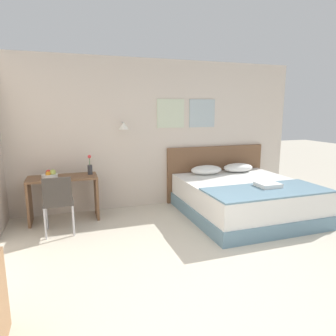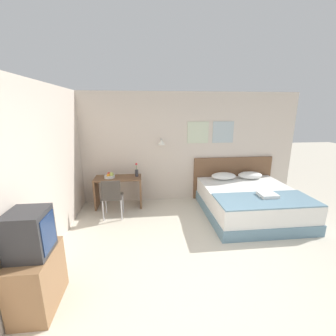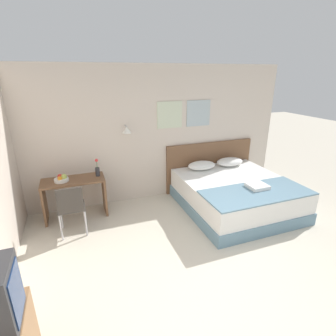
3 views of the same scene
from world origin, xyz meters
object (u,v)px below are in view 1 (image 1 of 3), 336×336
(bed, at_px, (244,199))
(throw_blanket, at_px, (267,190))
(headboard, at_px, (216,173))
(flower_vase, at_px, (90,168))
(pillow_left, at_px, (206,170))
(pillow_right, at_px, (238,168))
(folded_towel_near_foot, at_px, (268,185))
(desk, at_px, (63,190))
(desk_chair, at_px, (58,200))
(fruit_bowl, at_px, (50,175))

(bed, height_order, throw_blanket, throw_blanket)
(headboard, relative_size, flower_vase, 6.30)
(pillow_left, height_order, pillow_right, same)
(flower_vase, bearing_deg, throw_blanket, -29.29)
(bed, distance_m, folded_towel_near_foot, 0.58)
(bed, bearing_deg, throw_blanket, -90.00)
(headboard, bearing_deg, bed, -90.00)
(pillow_right, xyz_separation_m, folded_towel_near_foot, (-0.23, -1.22, -0.03))
(throw_blanket, height_order, flower_vase, flower_vase)
(throw_blanket, bearing_deg, bed, 90.00)
(bed, relative_size, desk, 1.91)
(headboard, height_order, desk, headboard)
(pillow_right, bearing_deg, pillow_left, 180.00)
(flower_vase, bearing_deg, headboard, 6.16)
(bed, relative_size, desk_chair, 2.36)
(pillow_right, bearing_deg, desk, -179.61)
(pillow_left, xyz_separation_m, desk_chair, (-2.61, -0.63, -0.15))
(headboard, relative_size, desk, 1.91)
(throw_blanket, distance_m, desk, 3.18)
(desk, bearing_deg, pillow_left, 0.50)
(fruit_bowl, bearing_deg, bed, -13.54)
(headboard, height_order, desk_chair, headboard)
(pillow_left, distance_m, desk_chair, 2.69)
(headboard, xyz_separation_m, pillow_right, (0.34, -0.27, 0.13))
(throw_blanket, height_order, folded_towel_near_foot, folded_towel_near_foot)
(pillow_right, distance_m, desk, 3.22)
(desk, bearing_deg, pillow_right, 0.39)
(fruit_bowl, bearing_deg, desk_chair, -79.17)
(pillow_left, xyz_separation_m, desk, (-2.54, -0.02, -0.17))
(headboard, distance_m, flower_vase, 2.48)
(throw_blanket, height_order, fruit_bowl, fruit_bowl)
(pillow_right, relative_size, desk_chair, 0.69)
(pillow_left, bearing_deg, bed, -66.32)
(desk_chair, bearing_deg, bed, -2.74)
(pillow_right, xyz_separation_m, throw_blanket, (-0.34, -1.37, -0.07))
(bed, relative_size, pillow_left, 3.39)
(pillow_left, bearing_deg, flower_vase, 179.79)
(pillow_left, relative_size, desk_chair, 0.69)
(bed, relative_size, folded_towel_near_foot, 6.12)
(folded_towel_near_foot, height_order, fruit_bowl, fruit_bowl)
(desk, distance_m, flower_vase, 0.55)
(pillow_right, xyz_separation_m, fruit_bowl, (-3.40, -0.04, 0.11))
(headboard, distance_m, desk, 2.90)
(throw_blanket, relative_size, flower_vase, 5.76)
(pillow_left, distance_m, folded_towel_near_foot, 1.30)
(headboard, height_order, fruit_bowl, headboard)
(headboard, bearing_deg, pillow_right, -38.67)
(pillow_left, relative_size, flower_vase, 1.85)
(folded_towel_near_foot, bearing_deg, throw_blanket, -128.04)
(pillow_left, bearing_deg, throw_blanket, -76.02)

